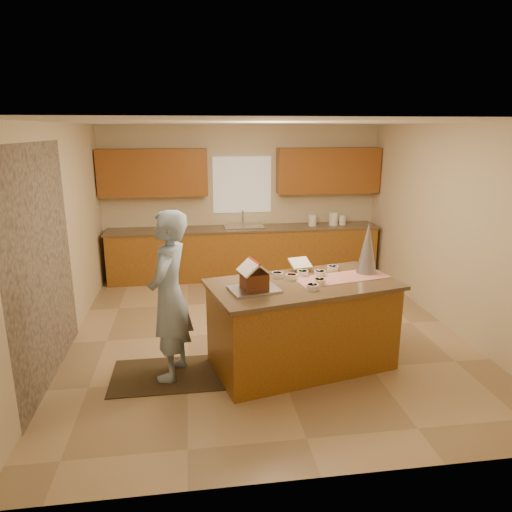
{
  "coord_description": "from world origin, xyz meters",
  "views": [
    {
      "loc": [
        -0.93,
        -5.71,
        2.62
      ],
      "look_at": [
        -0.1,
        0.2,
        1.0
      ],
      "focal_mm": 32.81,
      "sensor_mm": 36.0,
      "label": 1
    }
  ],
  "objects_px": {
    "island_base": "(302,326)",
    "tinsel_tree": "(367,248)",
    "gingerbread_house": "(254,278)",
    "boy": "(169,296)"
  },
  "relations": [
    {
      "from": "tinsel_tree",
      "to": "boy",
      "type": "xyz_separation_m",
      "value": [
        -2.26,
        -0.27,
        -0.37
      ]
    },
    {
      "from": "tinsel_tree",
      "to": "gingerbread_house",
      "type": "relative_size",
      "value": 1.64
    },
    {
      "from": "boy",
      "to": "gingerbread_house",
      "type": "height_order",
      "value": "boy"
    },
    {
      "from": "tinsel_tree",
      "to": "gingerbread_house",
      "type": "height_order",
      "value": "tinsel_tree"
    },
    {
      "from": "island_base",
      "to": "tinsel_tree",
      "type": "height_order",
      "value": "tinsel_tree"
    },
    {
      "from": "island_base",
      "to": "gingerbread_house",
      "type": "bearing_deg",
      "value": -174.81
    },
    {
      "from": "island_base",
      "to": "tinsel_tree",
      "type": "relative_size",
      "value": 3.27
    },
    {
      "from": "island_base",
      "to": "boy",
      "type": "bearing_deg",
      "value": 168.14
    },
    {
      "from": "gingerbread_house",
      "to": "tinsel_tree",
      "type": "bearing_deg",
      "value": 17.35
    },
    {
      "from": "gingerbread_house",
      "to": "island_base",
      "type": "bearing_deg",
      "value": 18.24
    }
  ]
}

